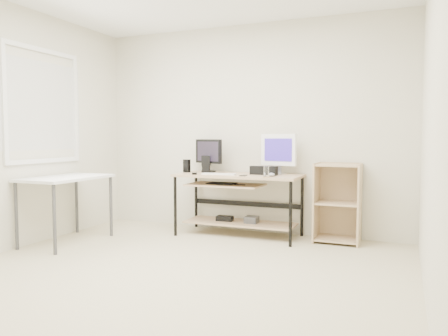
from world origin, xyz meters
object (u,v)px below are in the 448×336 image
at_px(side_table, 66,184).
at_px(black_monitor, 208,153).
at_px(audio_controller, 187,166).
at_px(shelf_unit, 338,202).
at_px(white_imac, 278,151).
at_px(desk, 237,191).

distance_m(side_table, black_monitor, 1.74).
bearing_deg(audio_controller, side_table, -120.07).
relative_size(side_table, audio_controller, 6.08).
distance_m(shelf_unit, white_imac, 0.92).
xyz_separation_m(desk, side_table, (-1.65, -1.06, 0.13)).
relative_size(desk, side_table, 1.50).
bearing_deg(side_table, shelf_unit, 23.33).
bearing_deg(shelf_unit, desk, -172.23).
height_order(black_monitor, audio_controller, black_monitor).
relative_size(black_monitor, audio_controller, 2.63).
relative_size(shelf_unit, black_monitor, 2.09).
distance_m(desk, black_monitor, 0.65).
relative_size(desk, white_imac, 3.11).
bearing_deg(desk, audio_controller, -179.68).
relative_size(shelf_unit, audio_controller, 5.48).
bearing_deg(black_monitor, shelf_unit, 25.52).
height_order(black_monitor, white_imac, white_imac).
distance_m(side_table, audio_controller, 1.45).
xyz_separation_m(side_table, shelf_unit, (2.83, 1.22, -0.22)).
distance_m(shelf_unit, black_monitor, 1.70).
bearing_deg(black_monitor, audio_controller, -122.40).
bearing_deg(white_imac, desk, -146.47).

